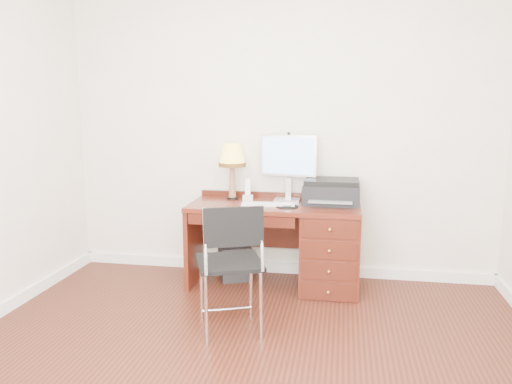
% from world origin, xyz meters
% --- Properties ---
extents(ground, '(4.00, 4.00, 0.00)m').
position_xyz_m(ground, '(0.00, 0.00, 0.00)').
color(ground, black).
rests_on(ground, ground).
extents(room_shell, '(4.00, 4.00, 4.00)m').
position_xyz_m(room_shell, '(0.00, 0.63, 0.05)').
color(room_shell, white).
rests_on(room_shell, ground).
extents(desk, '(1.50, 0.67, 0.75)m').
position_xyz_m(desk, '(0.32, 1.40, 0.41)').
color(desk, '#571D12').
rests_on(desk, ground).
extents(monitor, '(0.52, 0.20, 0.60)m').
position_xyz_m(monitor, '(0.09, 1.61, 1.13)').
color(monitor, silver).
rests_on(monitor, desk).
extents(keyboard, '(0.47, 0.16, 0.02)m').
position_xyz_m(keyboard, '(-0.04, 1.33, 0.76)').
color(keyboard, white).
rests_on(keyboard, desk).
extents(mouse_pad, '(0.19, 0.19, 0.04)m').
position_xyz_m(mouse_pad, '(0.13, 1.28, 0.76)').
color(mouse_pad, black).
rests_on(mouse_pad, desk).
extents(printer, '(0.50, 0.39, 0.22)m').
position_xyz_m(printer, '(0.50, 1.52, 0.86)').
color(printer, black).
rests_on(printer, desk).
extents(leg_lamp, '(0.25, 0.25, 0.51)m').
position_xyz_m(leg_lamp, '(-0.42, 1.56, 1.13)').
color(leg_lamp, black).
rests_on(leg_lamp, desk).
extents(phone, '(0.10, 0.10, 0.20)m').
position_xyz_m(phone, '(-0.27, 1.54, 0.81)').
color(phone, white).
rests_on(phone, desk).
extents(pen_cup, '(0.08, 0.08, 0.10)m').
position_xyz_m(pen_cup, '(0.27, 1.55, 0.80)').
color(pen_cup, black).
rests_on(pen_cup, desk).
extents(chair, '(0.58, 0.59, 0.95)m').
position_xyz_m(chair, '(-0.19, 0.38, 0.58)').
color(chair, black).
rests_on(chair, ground).
extents(equipment_box, '(0.36, 0.36, 0.32)m').
position_xyz_m(equipment_box, '(-0.39, 1.50, 0.16)').
color(equipment_box, black).
rests_on(equipment_box, ground).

